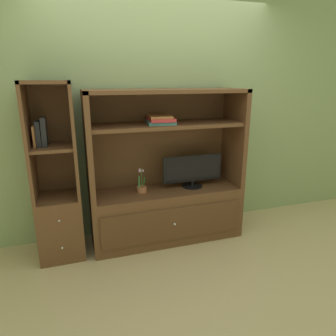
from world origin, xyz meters
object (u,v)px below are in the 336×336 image
potted_plant (142,188)px  upright_book_row (41,133)px  tv_monitor (193,170)px  bookshelf_tall (59,201)px  magazine_stack (160,120)px  media_console (166,195)px

potted_plant → upright_book_row: bearing=179.8°
tv_monitor → bookshelf_tall: bearing=179.3°
bookshelf_tall → tv_monitor: bearing=-0.7°
potted_plant → upright_book_row: size_ratio=0.98×
potted_plant → magazine_stack: (0.21, -0.00, 0.70)m
tv_monitor → media_console: bearing=176.9°
magazine_stack → potted_plant: bearing=179.6°
tv_monitor → bookshelf_tall: size_ratio=0.39×
media_console → upright_book_row: 1.39m
magazine_stack → upright_book_row: bearing=179.8°
media_console → bookshelf_tall: 1.10m
media_console → upright_book_row: (-1.18, -0.01, 0.74)m
magazine_stack → bookshelf_tall: 1.27m
potted_plant → bookshelf_tall: bearing=179.1°
potted_plant → upright_book_row: (-0.91, 0.00, 0.62)m
bookshelf_tall → upright_book_row: (-0.09, -0.01, 0.67)m
potted_plant → bookshelf_tall: size_ratio=0.15×
potted_plant → magazine_stack: 0.73m
media_console → upright_book_row: media_console is taller
bookshelf_tall → upright_book_row: bookshelf_tall is taller
media_console → bookshelf_tall: bookshelf_tall is taller
tv_monitor → upright_book_row: size_ratio=2.53×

